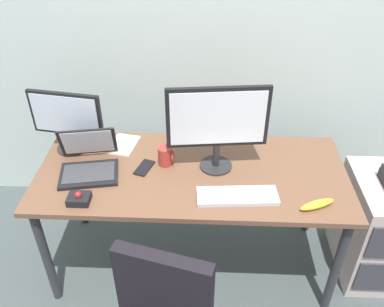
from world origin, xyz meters
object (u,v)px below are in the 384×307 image
(file_cabinet, at_px, (381,227))
(cell_phone, at_px, (144,168))
(paper_notepad, at_px, (123,145))
(monitor_main, at_px, (218,122))
(laptop, at_px, (89,162))
(monitor_side, at_px, (67,118))
(coffee_mug, at_px, (166,156))
(trackball_mouse, at_px, (79,198))
(banana, at_px, (317,205))
(keyboard, at_px, (237,196))

(file_cabinet, bearing_deg, cell_phone, 179.94)
(paper_notepad, bearing_deg, monitor_main, -18.23)
(laptop, bearing_deg, cell_phone, 4.43)
(monitor_side, relative_size, paper_notepad, 2.02)
(paper_notepad, distance_m, cell_phone, 0.27)
(monitor_main, xyz_separation_m, monitor_side, (-0.85, 0.14, -0.08))
(file_cabinet, bearing_deg, coffee_mug, 177.81)
(trackball_mouse, bearing_deg, monitor_side, 109.81)
(monitor_main, xyz_separation_m, coffee_mug, (-0.28, 0.01, -0.23))
(paper_notepad, bearing_deg, cell_phone, -54.06)
(trackball_mouse, height_order, banana, trackball_mouse)
(keyboard, relative_size, cell_phone, 2.95)
(monitor_main, distance_m, paper_notepad, 0.65)
(keyboard, height_order, banana, banana)
(laptop, relative_size, trackball_mouse, 3.27)
(monitor_side, height_order, keyboard, monitor_side)
(keyboard, bearing_deg, monitor_side, 157.61)
(monitor_side, height_order, banana, monitor_side)
(trackball_mouse, bearing_deg, banana, 0.56)
(paper_notepad, bearing_deg, laptop, -120.67)
(file_cabinet, relative_size, monitor_side, 1.60)
(file_cabinet, distance_m, monitor_side, 1.96)
(monitor_main, relative_size, paper_notepad, 2.57)
(laptop, height_order, cell_phone, laptop)
(cell_phone, bearing_deg, coffee_mug, 40.66)
(file_cabinet, relative_size, paper_notepad, 3.22)
(file_cabinet, height_order, coffee_mug, coffee_mug)
(monitor_main, bearing_deg, keyboard, -66.90)
(paper_notepad, bearing_deg, file_cabinet, -7.97)
(monitor_main, bearing_deg, cell_phone, -175.06)
(paper_notepad, bearing_deg, keyboard, -33.39)
(file_cabinet, distance_m, banana, 0.72)
(file_cabinet, xyz_separation_m, laptop, (-1.70, -0.02, 0.45))
(laptop, xyz_separation_m, trackball_mouse, (0.01, -0.26, -0.03))
(laptop, bearing_deg, coffee_mug, 9.66)
(trackball_mouse, distance_m, cell_phone, 0.41)
(monitor_main, distance_m, trackball_mouse, 0.80)
(keyboard, bearing_deg, cell_phone, 156.49)
(monitor_side, bearing_deg, cell_phone, -21.11)
(file_cabinet, distance_m, trackball_mouse, 1.77)
(keyboard, bearing_deg, banana, -8.13)
(laptop, bearing_deg, banana, -11.94)
(monitor_side, distance_m, laptop, 0.29)
(monitor_main, distance_m, laptop, 0.74)
(monitor_side, distance_m, trackball_mouse, 0.52)
(file_cabinet, relative_size, banana, 3.53)
(trackball_mouse, xyz_separation_m, paper_notepad, (0.13, 0.50, -0.02))
(trackball_mouse, xyz_separation_m, coffee_mug, (0.40, 0.33, 0.03))
(monitor_side, distance_m, keyboard, 1.05)
(monitor_side, bearing_deg, laptop, -52.24)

